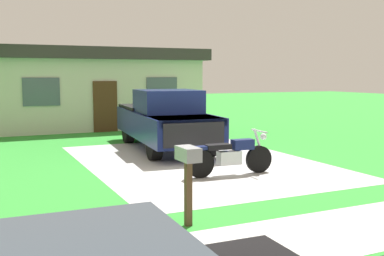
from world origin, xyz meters
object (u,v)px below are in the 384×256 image
motorcycle (231,155)px  mailbox (188,165)px  neighbor_house (91,87)px  pickup_truck (164,119)px

motorcycle → mailbox: mailbox is taller
motorcycle → mailbox: (-2.45, -2.94, 0.51)m
neighbor_house → motorcycle: bearing=-87.3°
pickup_truck → neighbor_house: size_ratio=0.60×
pickup_truck → mailbox: bearing=-108.7°
motorcycle → mailbox: bearing=-129.8°
mailbox → motorcycle: bearing=50.2°
motorcycle → pickup_truck: (0.02, 4.35, 0.48)m
motorcycle → pickup_truck: size_ratio=0.38×
neighbor_house → mailbox: bearing=-97.2°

